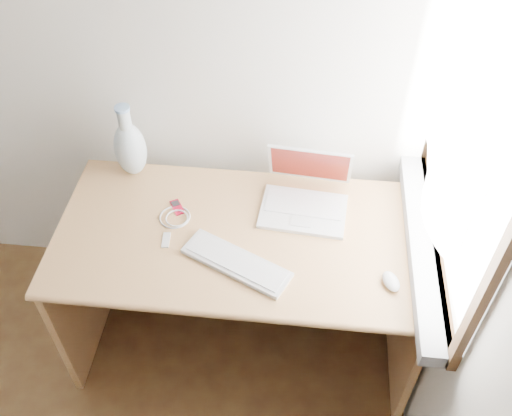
# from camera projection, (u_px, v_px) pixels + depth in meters

# --- Properties ---
(window) EXTENTS (0.11, 0.99, 1.10)m
(window) POSITION_uv_depth(u_px,v_px,m) (464.00, 141.00, 1.72)
(window) COLOR white
(window) RESTS_ON right_wall
(desk) EXTENTS (1.41, 0.71, 0.75)m
(desk) POSITION_uv_depth(u_px,v_px,m) (244.00, 253.00, 2.38)
(desk) COLOR tan
(desk) RESTS_ON floor
(laptop) EXTENTS (0.35, 0.30, 0.23)m
(laptop) POSITION_uv_depth(u_px,v_px,m) (304.00, 196.00, 2.24)
(laptop) COLOR white
(laptop) RESTS_ON desk
(external_keyboard) EXTENTS (0.42, 0.29, 0.02)m
(external_keyboard) POSITION_uv_depth(u_px,v_px,m) (236.00, 262.00, 2.06)
(external_keyboard) COLOR silver
(external_keyboard) RESTS_ON desk
(mouse) EXTENTS (0.08, 0.10, 0.03)m
(mouse) POSITION_uv_depth(u_px,v_px,m) (391.00, 281.00, 1.99)
(mouse) COLOR white
(mouse) RESTS_ON desk
(ipod) EXTENTS (0.08, 0.09, 0.01)m
(ipod) POSITION_uv_depth(u_px,v_px,m) (177.00, 207.00, 2.26)
(ipod) COLOR #AB0B27
(ipod) RESTS_ON desk
(cable_coil) EXTENTS (0.16, 0.16, 0.01)m
(cable_coil) POSITION_uv_depth(u_px,v_px,m) (175.00, 217.00, 2.22)
(cable_coil) COLOR silver
(cable_coil) RESTS_ON desk
(remote) EXTENTS (0.03, 0.08, 0.01)m
(remote) POSITION_uv_depth(u_px,v_px,m) (166.00, 240.00, 2.14)
(remote) COLOR silver
(remote) RESTS_ON desk
(vase) EXTENTS (0.13, 0.13, 0.33)m
(vase) POSITION_uv_depth(u_px,v_px,m) (130.00, 147.00, 2.31)
(vase) COLOR silver
(vase) RESTS_ON desk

